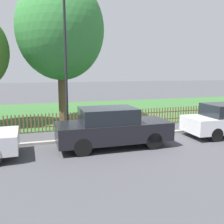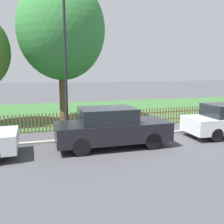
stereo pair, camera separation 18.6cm
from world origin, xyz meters
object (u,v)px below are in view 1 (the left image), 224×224
at_px(parked_car_navy_estate, 112,127).
at_px(street_lamp, 66,47).
at_px(covered_motorcycle, 108,119).
at_px(tree_mid_park, 60,30).

height_order(parked_car_navy_estate, street_lamp, street_lamp).
bearing_deg(parked_car_navy_estate, covered_motorcycle, 77.19).
height_order(parked_car_navy_estate, tree_mid_park, tree_mid_park).
distance_m(covered_motorcycle, street_lamp, 4.03).
xyz_separation_m(covered_motorcycle, tree_mid_park, (-1.80, 3.59, 4.71)).
bearing_deg(covered_motorcycle, tree_mid_park, 111.31).
height_order(parked_car_navy_estate, covered_motorcycle, parked_car_navy_estate).
xyz_separation_m(parked_car_navy_estate, covered_motorcycle, (0.56, 2.32, -0.11)).
bearing_deg(tree_mid_park, parked_car_navy_estate, -78.14).
relative_size(parked_car_navy_estate, tree_mid_park, 0.55).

